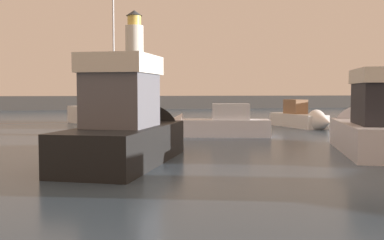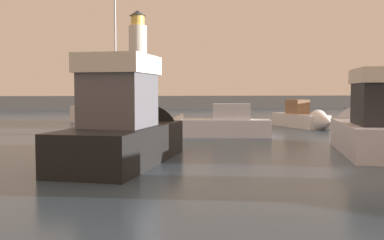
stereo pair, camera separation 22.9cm
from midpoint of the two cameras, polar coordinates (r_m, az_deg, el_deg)
ground_plane at (r=32.89m, az=-1.93°, el=-0.50°), size 220.00×220.00×0.00m
breakwater at (r=62.58m, az=-7.06°, el=2.21°), size 73.78×4.91×1.77m
lighthouse at (r=62.80m, az=-6.72°, el=8.05°), size 2.45×2.45×11.64m
motorboat_0 at (r=30.31m, az=14.40°, el=0.11°), size 2.22×5.90×2.09m
motorboat_3 at (r=19.27m, az=21.57°, el=-0.69°), size 5.08×8.13×3.61m
motorboat_4 at (r=23.69m, az=2.62°, el=-0.68°), size 6.09×3.08×1.95m
motorboat_6 at (r=15.75m, az=-6.95°, el=-1.00°), size 5.57×8.33×3.96m
sailboat_moored at (r=32.49m, az=-10.08°, el=0.59°), size 5.80×8.71×12.64m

